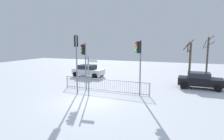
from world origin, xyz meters
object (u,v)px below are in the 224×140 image
object	(u,v)px
traffic_light_foreground_left	(139,55)
bare_tree_centre	(190,55)
traffic_light_rear_left	(84,56)
direction_sign_post	(89,74)
traffic_light_foreground_right	(76,50)
car_black_mid	(200,80)
car_white_trailing	(88,71)
bare_tree_right	(207,55)

from	to	relation	value
traffic_light_foreground_left	bare_tree_centre	size ratio (longest dim) A/B	0.93
traffic_light_rear_left	direction_sign_post	size ratio (longest dim) A/B	1.32
traffic_light_foreground_right	bare_tree_centre	size ratio (longest dim) A/B	1.03
traffic_light_foreground_left	traffic_light_foreground_right	bearing A→B (deg)	51.65
traffic_light_foreground_right	car_black_mid	bearing A→B (deg)	-6.83
traffic_light_foreground_right	direction_sign_post	size ratio (longest dim) A/B	1.55
car_white_trailing	traffic_light_foreground_left	bearing A→B (deg)	-34.43
traffic_light_foreground_right	traffic_light_rear_left	xyz separation A→B (m)	(0.08, 1.13, -0.51)
traffic_light_foreground_left	bare_tree_centre	bearing A→B (deg)	-64.18
car_white_trailing	bare_tree_right	xyz separation A→B (m)	(13.77, 6.76, 1.82)
car_white_trailing	bare_tree_centre	xyz separation A→B (m)	(11.77, 9.70, 1.53)
direction_sign_post	car_white_trailing	world-z (taller)	direction_sign_post
direction_sign_post	traffic_light_rear_left	bearing A→B (deg)	123.62
car_white_trailing	bare_tree_right	world-z (taller)	bare_tree_right
traffic_light_foreground_right	car_black_mid	size ratio (longest dim) A/B	1.26
car_black_mid	bare_tree_centre	size ratio (longest dim) A/B	0.82
direction_sign_post	bare_tree_right	xyz separation A→B (m)	(9.73, 14.17, 0.84)
traffic_light_foreground_left	bare_tree_right	xyz separation A→B (m)	(6.12, 12.77, -0.62)
traffic_light_foreground_right	bare_tree_centre	distance (m)	19.04
traffic_light_foreground_left	car_white_trailing	bearing A→B (deg)	2.37
direction_sign_post	car_black_mid	xyz separation A→B (m)	(8.34, 5.77, -0.98)
traffic_light_rear_left	car_black_mid	size ratio (longest dim) A/B	1.07
car_black_mid	car_white_trailing	bearing A→B (deg)	174.17
car_black_mid	car_white_trailing	size ratio (longest dim) A/B	0.99
traffic_light_foreground_left	bare_tree_right	world-z (taller)	bare_tree_right
traffic_light_foreground_right	car_white_trailing	bearing A→B (deg)	75.27
traffic_light_rear_left	bare_tree_centre	world-z (taller)	bare_tree_centre
direction_sign_post	bare_tree_centre	size ratio (longest dim) A/B	0.67
traffic_light_foreground_right	bare_tree_right	bearing A→B (deg)	15.36
bare_tree_right	traffic_light_foreground_left	bearing A→B (deg)	-115.63
traffic_light_foreground_left	bare_tree_centre	distance (m)	16.27
traffic_light_foreground_right	traffic_light_rear_left	size ratio (longest dim) A/B	1.17
direction_sign_post	bare_tree_right	world-z (taller)	bare_tree_right
traffic_light_rear_left	car_white_trailing	world-z (taller)	traffic_light_rear_left
direction_sign_post	car_white_trailing	size ratio (longest dim) A/B	0.80
traffic_light_foreground_left	traffic_light_rear_left	size ratio (longest dim) A/B	1.06
traffic_light_foreground_left	car_white_trailing	distance (m)	10.02
traffic_light_foreground_right	traffic_light_foreground_left	world-z (taller)	traffic_light_foreground_right
traffic_light_rear_left	direction_sign_post	world-z (taller)	traffic_light_rear_left
car_black_mid	bare_tree_right	bearing A→B (deg)	82.23
car_white_trailing	traffic_light_rear_left	bearing A→B (deg)	-61.01
traffic_light_foreground_right	bare_tree_centre	bearing A→B (deg)	25.70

